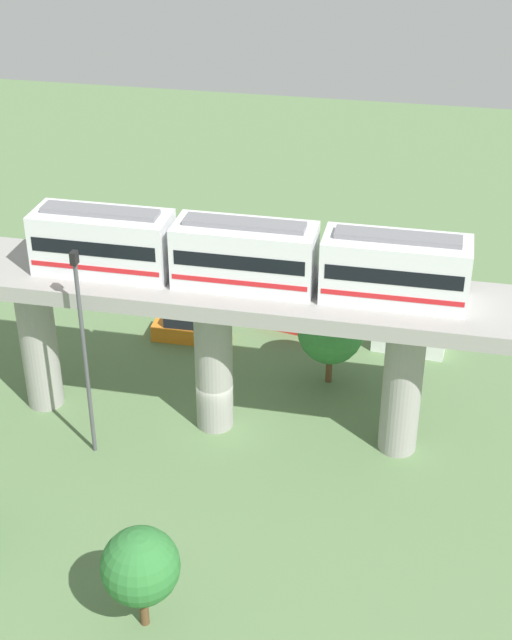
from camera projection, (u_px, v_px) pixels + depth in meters
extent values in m
plane|color=#5B7A4C|center=(215.00, 423.00, 47.55)|extent=(120.00, 120.00, 0.00)
cylinder|color=#999691|center=(402.00, 384.00, 43.99)|extent=(1.90, 1.90, 7.54)
cylinder|color=#999691|center=(214.00, 362.00, 45.68)|extent=(1.90, 1.90, 7.54)
cylinder|color=#999691|center=(39.00, 342.00, 47.37)|extent=(1.90, 1.90, 7.54)
cube|color=#999691|center=(212.00, 289.00, 43.61)|extent=(5.20, 28.85, 0.80)
cube|color=silver|center=(395.00, 270.00, 41.12)|extent=(2.60, 6.60, 3.00)
cube|color=black|center=(396.00, 265.00, 40.99)|extent=(2.64, 6.07, 0.70)
cube|color=red|center=(394.00, 284.00, 41.49)|extent=(2.64, 6.34, 0.24)
cube|color=slate|center=(398.00, 237.00, 40.31)|extent=(1.10, 5.61, 0.24)
cube|color=silver|center=(245.00, 256.00, 42.37)|extent=(2.60, 6.60, 3.00)
cube|color=black|center=(245.00, 251.00, 42.25)|extent=(2.64, 6.07, 0.70)
cube|color=red|center=(245.00, 270.00, 42.74)|extent=(2.64, 6.34, 0.24)
cube|color=slate|center=(245.00, 224.00, 41.57)|extent=(1.10, 5.61, 0.24)
cube|color=silver|center=(103.00, 243.00, 43.62)|extent=(2.60, 6.60, 3.00)
cube|color=black|center=(102.00, 238.00, 43.50)|extent=(2.64, 6.07, 0.70)
cube|color=red|center=(104.00, 257.00, 44.00)|extent=(2.64, 6.34, 0.24)
cube|color=slate|center=(100.00, 211.00, 42.82)|extent=(1.10, 5.61, 0.24)
cube|color=orange|center=(189.00, 330.00, 54.87)|extent=(1.88, 4.23, 1.00)
cube|color=black|center=(186.00, 318.00, 54.46)|extent=(1.68, 2.33, 0.76)
cube|color=red|center=(294.00, 320.00, 55.99)|extent=(2.62, 4.48, 1.00)
cube|color=black|center=(292.00, 307.00, 55.58)|extent=(2.08, 2.59, 0.76)
cube|color=white|center=(409.00, 342.00, 53.73)|extent=(2.18, 4.35, 1.00)
cube|color=black|center=(408.00, 329.00, 53.32)|extent=(1.84, 2.44, 0.76)
cylinder|color=brown|center=(144.00, 603.00, 35.52)|extent=(0.36, 0.36, 2.20)
sphere|color=#2D7233|center=(140.00, 566.00, 34.56)|extent=(3.06, 3.06, 3.06)
cylinder|color=brown|center=(329.00, 364.00, 50.47)|extent=(0.36, 0.36, 2.24)
sphere|color=#38843D|center=(331.00, 331.00, 49.42)|extent=(3.61, 3.61, 3.61)
cylinder|color=#4C4C51|center=(86.00, 362.00, 43.06)|extent=(0.20, 0.20, 10.34)
cube|color=black|center=(74.00, 258.00, 40.34)|extent=(0.44, 0.28, 0.60)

